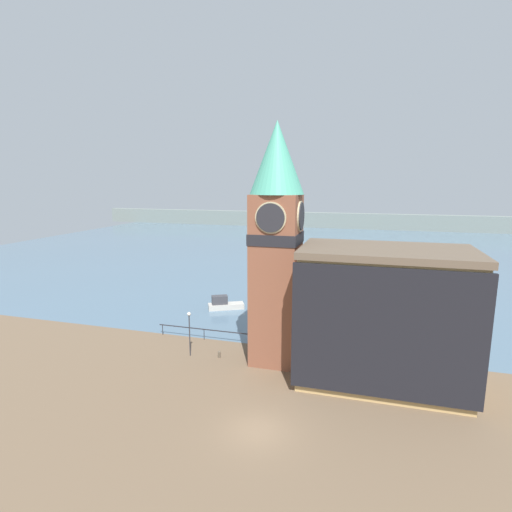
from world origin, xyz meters
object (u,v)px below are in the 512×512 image
(pier_building, at_px, (383,316))
(boat_near, at_px, (224,304))
(mooring_bollard_near, at_px, (219,354))
(lamp_post, at_px, (189,325))
(clock_tower, at_px, (276,239))

(pier_building, bearing_deg, boat_near, 143.37)
(boat_near, bearing_deg, pier_building, -63.71)
(boat_near, xyz_separation_m, mooring_bollard_near, (4.38, -12.86, -0.27))
(pier_building, height_order, boat_near, pier_building)
(pier_building, distance_m, boat_near, 22.71)
(boat_near, distance_m, lamp_post, 13.52)
(pier_building, xyz_separation_m, lamp_post, (-16.07, 0.04, -2.41))
(clock_tower, distance_m, mooring_bollard_near, 11.35)
(pier_building, height_order, lamp_post, pier_building)
(pier_building, xyz_separation_m, mooring_bollard_near, (-13.46, 0.41, -4.88))
(mooring_bollard_near, relative_size, lamp_post, 0.15)
(mooring_bollard_near, bearing_deg, boat_near, 108.83)
(pier_building, relative_size, lamp_post, 3.13)
(pier_building, distance_m, mooring_bollard_near, 14.32)
(pier_building, xyz_separation_m, boat_near, (-17.84, 13.27, -4.62))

